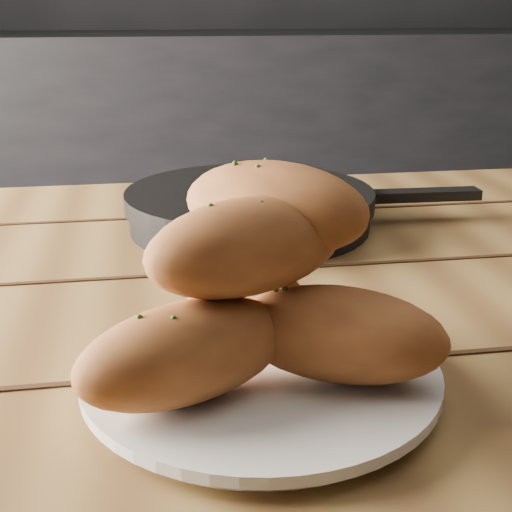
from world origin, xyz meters
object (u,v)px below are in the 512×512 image
Objects in this scene: table at (341,399)px; plate at (261,376)px; bread_rolls at (258,287)px; skillet at (251,208)px.

plate is at bearing -127.41° from table.
plate is 0.06m from bread_rolls.
skillet is (-0.04, 0.24, 0.12)m from table.
bread_rolls is at bearing 117.07° from plate.
bread_rolls reaches higher than table.
table is 0.19m from plate.
bread_rolls is at bearing -98.26° from skillet.
bread_rolls reaches higher than plate.
table is 0.23m from bread_rolls.
plate is at bearing -62.93° from bread_rolls.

